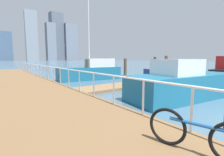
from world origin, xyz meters
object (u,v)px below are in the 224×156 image
object	(u,v)px
moored_boat_4	(183,84)
bicycle_at_railing	(197,134)
moored_boat_0	(173,70)
moored_boat_1	(91,71)

from	to	relation	value
moored_boat_4	bicycle_at_railing	bearing A→B (deg)	-147.88
moored_boat_0	moored_boat_1	xyz separation A→B (m)	(-10.18, 2.42, 0.23)
bicycle_at_railing	moored_boat_1	bearing A→B (deg)	68.34
moored_boat_4	bicycle_at_railing	distance (m)	6.09
moored_boat_1	moored_boat_0	bearing A→B (deg)	-13.39
moored_boat_1	moored_boat_4	world-z (taller)	moored_boat_1
moored_boat_1	moored_boat_4	bearing A→B (deg)	-89.50
moored_boat_0	moored_boat_1	world-z (taller)	moored_boat_1
moored_boat_0	bicycle_at_railing	xyz separation A→B (m)	(-15.26, -10.36, 0.16)
moored_boat_0	moored_boat_4	bearing A→B (deg)	-144.81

